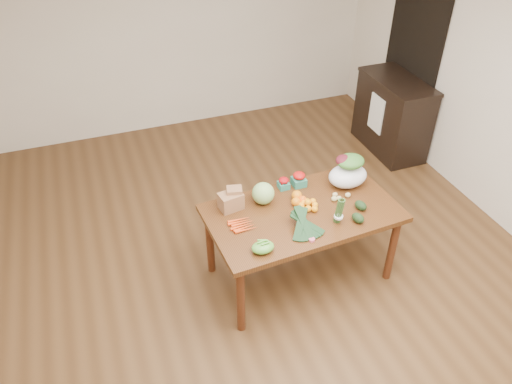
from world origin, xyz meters
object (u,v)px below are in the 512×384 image
object	(u,v)px
dining_table	(300,244)
kale_bunch	(306,225)
cabbage	(263,193)
asparagus_bundle	(339,211)
mandarin_cluster	(308,204)
cabinet	(392,115)
salad_bag	(348,172)
paper_bag	(231,200)

from	to	relation	value
dining_table	kale_bunch	distance (m)	0.53
cabbage	asparagus_bundle	xyz separation A→B (m)	(0.48, -0.47, 0.03)
kale_bunch	mandarin_cluster	bearing A→B (deg)	59.32
dining_table	cabbage	xyz separation A→B (m)	(-0.27, 0.23, 0.47)
cabinet	asparagus_bundle	size ratio (longest dim) A/B	4.08
cabbage	kale_bunch	size ratio (longest dim) A/B	0.48
dining_table	mandarin_cluster	size ratio (longest dim) A/B	8.97
cabbage	salad_bag	distance (m)	0.80
paper_bag	kale_bunch	size ratio (longest dim) A/B	0.64
paper_bag	cabbage	bearing A→B (deg)	-3.91
cabinet	dining_table	bearing A→B (deg)	-140.33
paper_bag	dining_table	bearing A→B (deg)	-23.80
dining_table	cabinet	bearing A→B (deg)	36.21
dining_table	paper_bag	bearing A→B (deg)	152.74
paper_bag	asparagus_bundle	bearing A→B (deg)	-32.30
asparagus_bundle	salad_bag	bearing A→B (deg)	50.57
dining_table	salad_bag	xyz separation A→B (m)	(0.53, 0.21, 0.51)
paper_bag	cabbage	distance (m)	0.29
mandarin_cluster	kale_bunch	world-z (taller)	kale_bunch
cabbage	mandarin_cluster	bearing A→B (deg)	-31.67
cabbage	kale_bunch	xyz separation A→B (m)	(0.18, -0.49, -0.02)
dining_table	paper_bag	xyz separation A→B (m)	(-0.56, 0.25, 0.47)
kale_bunch	asparagus_bundle	world-z (taller)	asparagus_bundle
mandarin_cluster	kale_bunch	bearing A→B (deg)	-117.22
cabinet	asparagus_bundle	bearing A→B (deg)	-133.35
paper_bag	kale_bunch	world-z (taller)	paper_bag
cabbage	mandarin_cluster	size ratio (longest dim) A/B	1.08
cabinet	asparagus_bundle	xyz separation A→B (m)	(-1.78, -1.89, 0.40)
cabinet	asparagus_bundle	distance (m)	2.63
paper_bag	mandarin_cluster	distance (m)	0.65
paper_bag	cabbage	world-z (taller)	cabbage
mandarin_cluster	salad_bag	xyz separation A→B (m)	(0.47, 0.18, 0.09)
mandarin_cluster	asparagus_bundle	world-z (taller)	asparagus_bundle
mandarin_cluster	asparagus_bundle	distance (m)	0.31
cabinet	kale_bunch	distance (m)	2.85
kale_bunch	paper_bag	bearing A→B (deg)	128.87
kale_bunch	cabinet	bearing A→B (deg)	39.11
asparagus_bundle	salad_bag	distance (m)	0.55
dining_table	salad_bag	world-z (taller)	salad_bag
cabbage	salad_bag	world-z (taller)	salad_bag
dining_table	asparagus_bundle	world-z (taller)	asparagus_bundle
salad_bag	cabinet	bearing A→B (deg)	44.68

